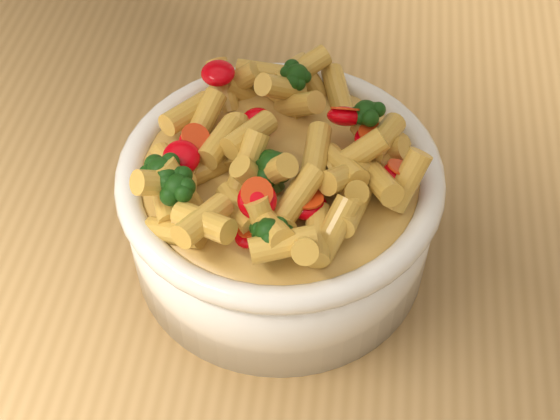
# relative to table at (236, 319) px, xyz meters

# --- Properties ---
(table) EXTENTS (1.20, 0.80, 0.90)m
(table) POSITION_rel_table_xyz_m (0.00, 0.00, 0.00)
(table) COLOR #A07844
(table) RESTS_ON ground
(serving_bowl) EXTENTS (0.23, 0.23, 0.10)m
(serving_bowl) POSITION_rel_table_xyz_m (0.04, 0.00, 0.15)
(serving_bowl) COLOR white
(serving_bowl) RESTS_ON table
(pasta_salad) EXTENTS (0.18, 0.18, 0.04)m
(pasta_salad) POSITION_rel_table_xyz_m (0.04, 0.00, 0.21)
(pasta_salad) COLOR gold
(pasta_salad) RESTS_ON serving_bowl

